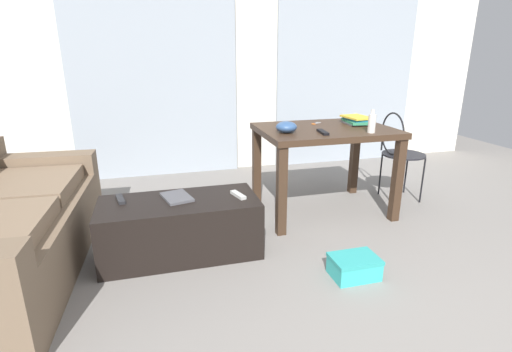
% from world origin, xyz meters
% --- Properties ---
extents(ground_plane, '(7.74, 7.74, 0.00)m').
position_xyz_m(ground_plane, '(0.00, 1.21, 0.00)').
color(ground_plane, gray).
extents(wall_back, '(5.97, 0.10, 2.55)m').
position_xyz_m(wall_back, '(0.00, 3.23, 1.27)').
color(wall_back, silver).
rests_on(wall_back, ground).
extents(curtains, '(4.08, 0.03, 2.12)m').
position_xyz_m(curtains, '(0.00, 3.14, 1.06)').
color(curtains, '#99A3AD').
rests_on(curtains, ground).
extents(coffee_table, '(1.07, 0.49, 0.40)m').
position_xyz_m(coffee_table, '(-1.09, 1.20, 0.20)').
color(coffee_table, black).
rests_on(coffee_table, ground).
extents(craft_table, '(1.11, 0.81, 0.75)m').
position_xyz_m(craft_table, '(0.19, 1.66, 0.64)').
color(craft_table, '#382619').
rests_on(craft_table, ground).
extents(wire_chair, '(0.40, 0.41, 0.84)m').
position_xyz_m(wire_chair, '(0.98, 1.74, 0.52)').
color(wire_chair, black).
rests_on(wire_chair, ground).
extents(bottle_near, '(0.06, 0.06, 0.18)m').
position_xyz_m(bottle_near, '(0.45, 1.36, 0.83)').
color(bottle_near, beige).
rests_on(bottle_near, craft_table).
extents(bowl, '(0.17, 0.17, 0.09)m').
position_xyz_m(bowl, '(-0.20, 1.54, 0.80)').
color(bowl, '#2D4C7A').
rests_on(bowl, craft_table).
extents(book_stack, '(0.21, 0.31, 0.07)m').
position_xyz_m(book_stack, '(0.53, 1.75, 0.79)').
color(book_stack, '#4C4C51').
rests_on(book_stack, craft_table).
extents(tv_remote_on_table, '(0.07, 0.19, 0.02)m').
position_xyz_m(tv_remote_on_table, '(0.07, 1.44, 0.76)').
color(tv_remote_on_table, black).
rests_on(tv_remote_on_table, craft_table).
extents(scissors, '(0.11, 0.10, 0.00)m').
position_xyz_m(scissors, '(0.18, 1.85, 0.75)').
color(scissors, '#9EA0A5').
rests_on(scissors, craft_table).
extents(tv_remote_primary, '(0.07, 0.18, 0.02)m').
position_xyz_m(tv_remote_primary, '(-1.47, 1.31, 0.41)').
color(tv_remote_primary, '#232326').
rests_on(tv_remote_primary, coffee_table).
extents(tv_remote_secondary, '(0.09, 0.17, 0.02)m').
position_xyz_m(tv_remote_secondary, '(-0.68, 1.18, 0.41)').
color(tv_remote_secondary, '#B7B7B2').
rests_on(tv_remote_secondary, coffee_table).
extents(magazine, '(0.23, 0.28, 0.02)m').
position_xyz_m(magazine, '(-1.09, 1.26, 0.40)').
color(magazine, '#4C4C51').
rests_on(magazine, coffee_table).
extents(shoebox, '(0.29, 0.21, 0.14)m').
position_xyz_m(shoebox, '(-0.06, 0.61, 0.07)').
color(shoebox, '#33B2AD').
rests_on(shoebox, ground).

